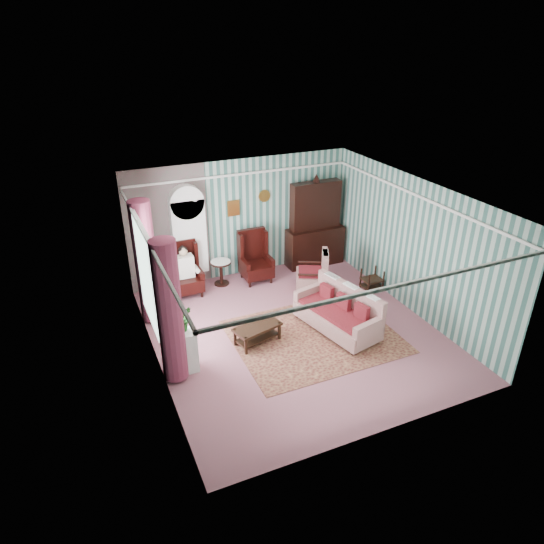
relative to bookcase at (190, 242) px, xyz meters
name	(u,v)px	position (x,y,z in m)	size (l,w,h in m)	color
floor	(294,332)	(1.35, -2.84, -1.12)	(6.00, 6.00, 0.00)	#965767
room_shell	(262,244)	(0.73, -2.66, 0.89)	(5.53, 6.02, 2.91)	#38665C
bookcase	(190,242)	(0.00, 0.00, 0.00)	(0.80, 0.28, 2.24)	white
dresser_hutch	(316,222)	(3.25, -0.12, 0.06)	(1.50, 0.56, 2.36)	black
wingback_left	(185,270)	(-0.25, -0.39, -0.50)	(0.76, 0.80, 1.25)	black
wingback_right	(256,257)	(1.50, -0.39, -0.50)	(0.76, 0.80, 1.25)	black
seated_woman	(185,271)	(-0.25, -0.39, -0.53)	(0.44, 0.40, 1.18)	white
round_side_table	(221,273)	(0.65, -0.24, -0.82)	(0.50, 0.50, 0.60)	black
nest_table	(372,280)	(3.82, -1.94, -0.85)	(0.45, 0.38, 0.54)	black
plant_stand	(181,352)	(-1.05, -3.14, -0.72)	(0.55, 0.35, 0.80)	silver
rug	(314,336)	(1.65, -3.14, -1.11)	(3.20, 2.60, 0.01)	#44161A
sofa	(337,307)	(2.18, -3.10, -0.58)	(1.87, 0.91, 1.09)	beige
floral_armchair	(312,268)	(2.53, -1.34, -0.57)	(0.79, 0.71, 1.09)	beige
coffee_table	(257,334)	(0.53, -2.87, -0.93)	(0.93, 0.46, 0.38)	black
potted_plant_a	(177,328)	(-1.09, -3.24, -0.13)	(0.34, 0.29, 0.38)	#23591B
potted_plant_b	(184,318)	(-0.93, -3.08, -0.07)	(0.27, 0.22, 0.49)	#1A5219
potted_plant_c	(175,321)	(-1.07, -3.04, -0.12)	(0.23, 0.23, 0.41)	#224F18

